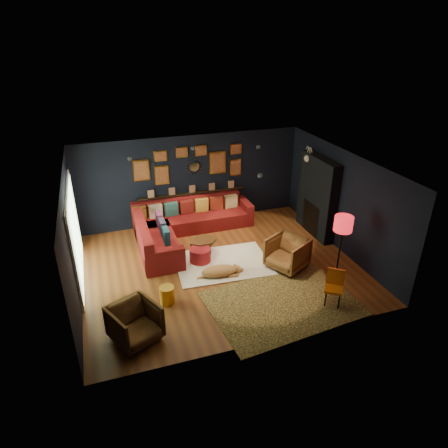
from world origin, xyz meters
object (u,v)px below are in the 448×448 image
object	(u,v)px
orange_chair	(335,284)
dog	(219,269)
armchair_right	(287,252)
sectional	(179,227)
coffee_table	(203,242)
gold_stool	(167,295)
armchair_left	(135,322)
floor_lamp	(343,227)
pouf	(200,255)

from	to	relation	value
orange_chair	dog	xyz separation A→B (m)	(-1.99, 1.69, -0.26)
armchair_right	orange_chair	bearing A→B (deg)	-17.59
armchair_right	sectional	bearing A→B (deg)	-166.47
orange_chair	coffee_table	bearing A→B (deg)	163.35
armchair_right	gold_stool	bearing A→B (deg)	-110.04
armchair_right	dog	world-z (taller)	armchair_right
orange_chair	dog	distance (m)	2.62
gold_stool	orange_chair	size ratio (longest dim) A/B	0.51
armchair_left	dog	bearing A→B (deg)	10.10
coffee_table	armchair_right	size ratio (longest dim) A/B	0.91
floor_lamp	dog	distance (m)	2.98
coffee_table	pouf	world-z (taller)	coffee_table
sectional	pouf	world-z (taller)	sectional
sectional	gold_stool	distance (m)	2.95
armchair_right	dog	bearing A→B (deg)	-123.26
armchair_left	dog	size ratio (longest dim) A/B	0.72
sectional	floor_lamp	bearing A→B (deg)	-44.01
pouf	armchair_left	size ratio (longest dim) A/B	0.63
orange_chair	floor_lamp	world-z (taller)	floor_lamp
armchair_left	coffee_table	bearing A→B (deg)	27.13
dog	coffee_table	bearing A→B (deg)	100.51
pouf	armchair_left	xyz separation A→B (m)	(-1.87, -2.28, 0.21)
armchair_right	gold_stool	world-z (taller)	armchair_right
orange_chair	floor_lamp	bearing A→B (deg)	90.28
orange_chair	floor_lamp	distance (m)	1.38
pouf	armchair_right	bearing A→B (deg)	-25.03
coffee_table	pouf	distance (m)	0.42
sectional	coffee_table	world-z (taller)	sectional
pouf	gold_stool	distance (m)	1.76
gold_stool	orange_chair	xyz separation A→B (m)	(3.34, -1.09, 0.26)
sectional	orange_chair	xyz separation A→B (m)	(2.45, -3.90, 0.13)
coffee_table	armchair_left	distance (m)	3.34
sectional	armchair_left	world-z (taller)	sectional
coffee_table	orange_chair	distance (m)	3.51
pouf	orange_chair	bearing A→B (deg)	-47.69
floor_lamp	dog	xyz separation A→B (m)	(-2.66, 0.80, -1.08)
floor_lamp	dog	size ratio (longest dim) A/B	1.32
armchair_left	orange_chair	distance (m)	4.12
armchair_left	armchair_right	bearing A→B (deg)	-5.36
armchair_right	dog	distance (m)	1.70
gold_stool	dog	xyz separation A→B (m)	(1.35, 0.60, 0.00)
pouf	floor_lamp	bearing A→B (deg)	-28.35
coffee_table	armchair_right	xyz separation A→B (m)	(1.77, -1.27, 0.11)
armchair_right	orange_chair	distance (m)	1.59
sectional	gold_stool	size ratio (longest dim) A/B	8.60
armchair_left	armchair_right	xyz separation A→B (m)	(3.80, 1.38, 0.02)
coffee_table	gold_stool	size ratio (longest dim) A/B	1.99
pouf	floor_lamp	size ratio (longest dim) A/B	0.35
pouf	armchair_right	xyz separation A→B (m)	(1.93, -0.90, 0.23)
orange_chair	floor_lamp	xyz separation A→B (m)	(0.67, 0.89, 0.82)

